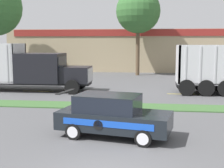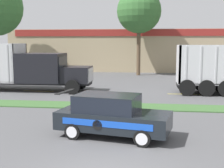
% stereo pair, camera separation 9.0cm
% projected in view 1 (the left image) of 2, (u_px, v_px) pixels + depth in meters
% --- Properties ---
extents(grass_verge, '(120.00, 1.83, 0.06)m').
position_uv_depth(grass_verge, '(129.00, 106.00, 17.77)').
color(grass_verge, '#3D6633').
rests_on(grass_verge, ground_plane).
extents(centre_line_3, '(2.40, 0.14, 0.01)m').
position_uv_depth(centre_line_3, '(38.00, 91.00, 23.49)').
color(centre_line_3, yellow).
rests_on(centre_line_3, ground_plane).
extents(centre_line_4, '(2.40, 0.14, 0.01)m').
position_uv_depth(centre_line_4, '(109.00, 93.00, 22.83)').
color(centre_line_4, yellow).
rests_on(centre_line_4, ground_plane).
extents(centre_line_5, '(2.40, 0.14, 0.01)m').
position_uv_depth(centre_line_5, '(184.00, 94.00, 22.17)').
color(centre_line_5, yellow).
rests_on(centre_line_5, ground_plane).
extents(dump_truck_mid, '(11.58, 2.82, 3.57)m').
position_uv_depth(dump_truck_mid, '(25.00, 70.00, 23.58)').
color(dump_truck_mid, black).
rests_on(dump_truck_mid, ground_plane).
extents(rally_car, '(4.62, 2.62, 1.69)m').
position_uv_depth(rally_car, '(112.00, 115.00, 12.15)').
color(rally_car, black).
rests_on(rally_car, ground_plane).
extents(store_building_backdrop, '(41.93, 12.10, 5.25)m').
position_uv_depth(store_building_backdrop, '(172.00, 50.00, 42.91)').
color(store_building_backdrop, tan).
rests_on(store_building_backdrop, ground_plane).
extents(tree_behind_far_right, '(4.86, 4.86, 10.70)m').
position_uv_depth(tree_behind_far_right, '(138.00, 7.00, 33.94)').
color(tree_behind_far_right, brown).
rests_on(tree_behind_far_right, ground_plane).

